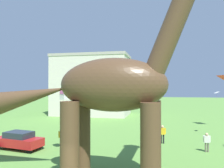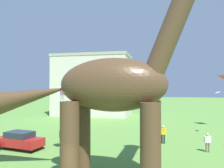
{
  "view_description": "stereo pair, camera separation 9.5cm",
  "coord_description": "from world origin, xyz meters",
  "px_view_note": "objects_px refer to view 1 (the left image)",
  "views": [
    {
      "loc": [
        4.0,
        -9.64,
        5.46
      ],
      "look_at": [
        1.02,
        4.25,
        5.66
      ],
      "focal_mm": 36.61,
      "sensor_mm": 36.0,
      "label": 1
    },
    {
      "loc": [
        4.1,
        -9.62,
        5.46
      ],
      "look_at": [
        1.02,
        4.25,
        5.66
      ],
      "focal_mm": 36.61,
      "sensor_mm": 36.0,
      "label": 2
    }
  ],
  "objects_px": {
    "dinosaur_sculpture": "(111,85)",
    "kite_mid_left": "(224,77)",
    "parked_sedan_left": "(19,140)",
    "person_vendor_side": "(207,140)",
    "person_near_flyer": "(62,136)",
    "person_photographer": "(162,132)",
    "kite_high_left": "(217,93)",
    "kite_far_left": "(65,94)"
  },
  "relations": [
    {
      "from": "dinosaur_sculpture",
      "to": "kite_mid_left",
      "type": "bearing_deg",
      "value": 79.09
    },
    {
      "from": "parked_sedan_left",
      "to": "person_vendor_side",
      "type": "bearing_deg",
      "value": 18.82
    },
    {
      "from": "parked_sedan_left",
      "to": "person_near_flyer",
      "type": "bearing_deg",
      "value": 36.44
    },
    {
      "from": "person_photographer",
      "to": "kite_high_left",
      "type": "height_order",
      "value": "kite_high_left"
    },
    {
      "from": "person_photographer",
      "to": "kite_far_left",
      "type": "bearing_deg",
      "value": -132.61
    },
    {
      "from": "parked_sedan_left",
      "to": "person_photographer",
      "type": "distance_m",
      "value": 13.28
    },
    {
      "from": "kite_high_left",
      "to": "kite_far_left",
      "type": "height_order",
      "value": "kite_far_left"
    },
    {
      "from": "parked_sedan_left",
      "to": "person_near_flyer",
      "type": "distance_m",
      "value": 3.68
    },
    {
      "from": "kite_high_left",
      "to": "person_near_flyer",
      "type": "bearing_deg",
      "value": -151.69
    },
    {
      "from": "person_vendor_side",
      "to": "person_near_flyer",
      "type": "distance_m",
      "value": 12.77
    },
    {
      "from": "parked_sedan_left",
      "to": "kite_high_left",
      "type": "relative_size",
      "value": 5.46
    },
    {
      "from": "person_vendor_side",
      "to": "kite_high_left",
      "type": "bearing_deg",
      "value": -165.73
    },
    {
      "from": "kite_high_left",
      "to": "kite_mid_left",
      "type": "xyz_separation_m",
      "value": [
        2.13,
        5.39,
        1.91
      ]
    },
    {
      "from": "dinosaur_sculpture",
      "to": "kite_high_left",
      "type": "distance_m",
      "value": 17.3
    },
    {
      "from": "person_vendor_side",
      "to": "kite_mid_left",
      "type": "height_order",
      "value": "kite_mid_left"
    },
    {
      "from": "dinosaur_sculpture",
      "to": "kite_far_left",
      "type": "height_order",
      "value": "dinosaur_sculpture"
    },
    {
      "from": "parked_sedan_left",
      "to": "kite_high_left",
      "type": "distance_m",
      "value": 21.27
    },
    {
      "from": "parked_sedan_left",
      "to": "kite_mid_left",
      "type": "xyz_separation_m",
      "value": [
        20.56,
        15.21,
        5.97
      ]
    },
    {
      "from": "kite_mid_left",
      "to": "person_vendor_side",
      "type": "bearing_deg",
      "value": -109.8
    },
    {
      "from": "kite_high_left",
      "to": "kite_far_left",
      "type": "xyz_separation_m",
      "value": [
        -13.88,
        -10.34,
        0.02
      ]
    },
    {
      "from": "dinosaur_sculpture",
      "to": "person_photographer",
      "type": "bearing_deg",
      "value": 91.11
    },
    {
      "from": "dinosaur_sculpture",
      "to": "kite_far_left",
      "type": "relative_size",
      "value": 18.25
    },
    {
      "from": "parked_sedan_left",
      "to": "person_photographer",
      "type": "relative_size",
      "value": 2.53
    },
    {
      "from": "person_near_flyer",
      "to": "kite_high_left",
      "type": "height_order",
      "value": "kite_high_left"
    },
    {
      "from": "parked_sedan_left",
      "to": "person_vendor_side",
      "type": "xyz_separation_m",
      "value": [
        16.01,
        2.58,
        0.17
      ]
    },
    {
      "from": "person_photographer",
      "to": "kite_mid_left",
      "type": "relative_size",
      "value": 0.86
    },
    {
      "from": "person_near_flyer",
      "to": "kite_high_left",
      "type": "xyz_separation_m",
      "value": [
        15.15,
        8.16,
        3.87
      ]
    },
    {
      "from": "parked_sedan_left",
      "to": "kite_mid_left",
      "type": "relative_size",
      "value": 2.17
    },
    {
      "from": "person_photographer",
      "to": "kite_mid_left",
      "type": "distance_m",
      "value": 14.41
    },
    {
      "from": "dinosaur_sculpture",
      "to": "kite_mid_left",
      "type": "height_order",
      "value": "dinosaur_sculpture"
    },
    {
      "from": "kite_high_left",
      "to": "kite_far_left",
      "type": "relative_size",
      "value": 0.96
    },
    {
      "from": "person_vendor_side",
      "to": "kite_far_left",
      "type": "height_order",
      "value": "kite_far_left"
    },
    {
      "from": "kite_far_left",
      "to": "parked_sedan_left",
      "type": "bearing_deg",
      "value": 173.41
    },
    {
      "from": "dinosaur_sculpture",
      "to": "person_vendor_side",
      "type": "height_order",
      "value": "dinosaur_sculpture"
    },
    {
      "from": "kite_far_left",
      "to": "person_photographer",
      "type": "bearing_deg",
      "value": 34.32
    },
    {
      "from": "person_near_flyer",
      "to": "kite_high_left",
      "type": "relative_size",
      "value": 2.01
    },
    {
      "from": "parked_sedan_left",
      "to": "kite_far_left",
      "type": "distance_m",
      "value": 6.12
    },
    {
      "from": "person_photographer",
      "to": "kite_high_left",
      "type": "relative_size",
      "value": 2.16
    },
    {
      "from": "person_photographer",
      "to": "kite_mid_left",
      "type": "bearing_deg",
      "value": 64.84
    },
    {
      "from": "dinosaur_sculpture",
      "to": "person_vendor_side",
      "type": "relative_size",
      "value": 9.63
    },
    {
      "from": "person_vendor_side",
      "to": "person_near_flyer",
      "type": "bearing_deg",
      "value": -53.09
    },
    {
      "from": "person_photographer",
      "to": "person_vendor_side",
      "type": "bearing_deg",
      "value": -18.54
    }
  ]
}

